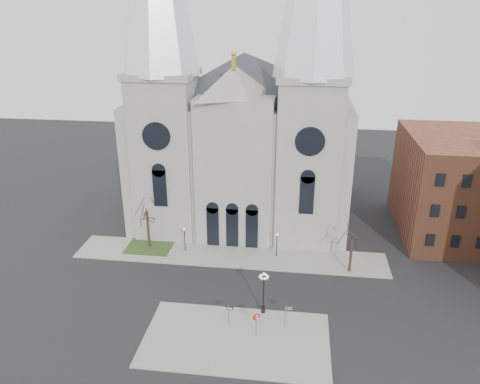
# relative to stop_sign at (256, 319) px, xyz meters

# --- Properties ---
(ground) EXTENTS (160.00, 160.00, 0.00)m
(ground) POSITION_rel_stop_sign_xyz_m (-4.87, 4.23, -2.03)
(ground) COLOR black
(ground) RESTS_ON ground
(sidewalk_near) EXTENTS (18.00, 10.00, 0.14)m
(sidewalk_near) POSITION_rel_stop_sign_xyz_m (-1.87, -0.77, -1.96)
(sidewalk_near) COLOR gray
(sidewalk_near) RESTS_ON ground
(sidewalk_far) EXTENTS (40.00, 6.00, 0.14)m
(sidewalk_far) POSITION_rel_stop_sign_xyz_m (-4.87, 15.23, -1.96)
(sidewalk_far) COLOR gray
(sidewalk_far) RESTS_ON ground
(grass_patch) EXTENTS (6.00, 5.00, 0.18)m
(grass_patch) POSITION_rel_stop_sign_xyz_m (-15.87, 16.23, -1.94)
(grass_patch) COLOR #29471E
(grass_patch) RESTS_ON ground
(cathedral) EXTENTS (33.00, 26.66, 54.00)m
(cathedral) POSITION_rel_stop_sign_xyz_m (-4.87, 27.09, 16.45)
(cathedral) COLOR gray
(cathedral) RESTS_ON ground
(bg_building_brick) EXTENTS (14.00, 18.00, 14.00)m
(bg_building_brick) POSITION_rel_stop_sign_xyz_m (25.13, 26.23, 4.97)
(bg_building_brick) COLOR brown
(bg_building_brick) RESTS_ON ground
(tree_left) EXTENTS (3.20, 3.20, 7.50)m
(tree_left) POSITION_rel_stop_sign_xyz_m (-15.87, 16.23, 3.56)
(tree_left) COLOR black
(tree_left) RESTS_ON ground
(tree_right) EXTENTS (3.20, 3.20, 6.00)m
(tree_right) POSITION_rel_stop_sign_xyz_m (10.13, 13.23, 2.44)
(tree_right) COLOR black
(tree_right) RESTS_ON ground
(ped_lamp_left) EXTENTS (0.32, 0.32, 3.26)m
(ped_lamp_left) POSITION_rel_stop_sign_xyz_m (-10.87, 15.73, 0.30)
(ped_lamp_left) COLOR black
(ped_lamp_left) RESTS_ON sidewalk_far
(ped_lamp_right) EXTENTS (0.32, 0.32, 3.26)m
(ped_lamp_right) POSITION_rel_stop_sign_xyz_m (1.13, 15.73, 0.30)
(ped_lamp_right) COLOR black
(ped_lamp_right) RESTS_ON sidewalk_far
(stop_sign) EXTENTS (0.96, 0.10, 2.67)m
(stop_sign) POSITION_rel_stop_sign_xyz_m (0.00, 0.00, 0.00)
(stop_sign) COLOR slate
(stop_sign) RESTS_ON sidewalk_near
(globe_lamp) EXTENTS (1.29, 1.29, 4.86)m
(globe_lamp) POSITION_rel_stop_sign_xyz_m (0.40, 3.73, 1.17)
(globe_lamp) COLOR black
(globe_lamp) RESTS_ON sidewalk_near
(one_way_sign) EXTENTS (0.96, 0.09, 2.20)m
(one_way_sign) POSITION_rel_stop_sign_xyz_m (-2.92, 1.40, -0.40)
(one_way_sign) COLOR slate
(one_way_sign) RESTS_ON sidewalk_near
(street_name_sign) EXTENTS (0.75, 0.13, 2.35)m
(street_name_sign) POSITION_rel_stop_sign_xyz_m (2.82, 1.89, -0.51)
(street_name_sign) COLOR slate
(street_name_sign) RESTS_ON sidewalk_near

